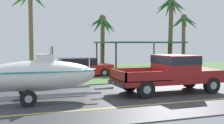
% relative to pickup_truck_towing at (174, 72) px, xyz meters
% --- Properties ---
extents(ground, '(36.00, 22.00, 0.11)m').
position_rel_pickup_truck_towing_xyz_m(ground, '(-1.08, 8.00, -1.05)').
color(ground, '#38383D').
extents(pickup_truck_towing, '(5.63, 2.17, 1.85)m').
position_rel_pickup_truck_towing_xyz_m(pickup_truck_towing, '(0.00, 0.00, 0.00)').
color(pickup_truck_towing, maroon).
rests_on(pickup_truck_towing, ground).
extents(boat_on_trailer, '(6.07, 2.21, 2.31)m').
position_rel_pickup_truck_towing_xyz_m(boat_on_trailer, '(-6.57, -0.00, 0.05)').
color(boat_on_trailer, gray).
rests_on(boat_on_trailer, ground).
extents(parked_sedan_near, '(4.52, 1.81, 1.38)m').
position_rel_pickup_truck_towing_xyz_m(parked_sedan_near, '(-2.99, 7.84, -0.36)').
color(parked_sedan_near, '#B21E19').
rests_on(parked_sedan_near, ground).
extents(carport_awning, '(6.72, 5.92, 2.57)m').
position_rel_pickup_truck_towing_xyz_m(carport_awning, '(3.25, 11.49, 1.42)').
color(carport_awning, '#4C4238').
rests_on(carport_awning, ground).
extents(palm_tree_near_left, '(3.15, 3.13, 6.92)m').
position_rel_pickup_truck_towing_xyz_m(palm_tree_near_left, '(-6.13, 12.12, 4.21)').
color(palm_tree_near_left, brown).
rests_on(palm_tree_near_left, ground).
extents(palm_tree_near_right, '(3.55, 2.91, 5.45)m').
position_rel_pickup_truck_towing_xyz_m(palm_tree_near_right, '(9.26, 13.11, 2.99)').
color(palm_tree_near_right, brown).
rests_on(palm_tree_near_right, ground).
extents(palm_tree_mid, '(2.84, 2.77, 5.01)m').
position_rel_pickup_truck_towing_xyz_m(palm_tree_mid, '(0.22, 12.47, 2.70)').
color(palm_tree_mid, brown).
rests_on(palm_tree_mid, ground).
extents(palm_tree_far_left, '(3.48, 3.41, 6.62)m').
position_rel_pickup_truck_towing_xyz_m(palm_tree_far_left, '(5.82, 10.21, 4.00)').
color(palm_tree_far_left, brown).
rests_on(palm_tree_far_left, ground).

